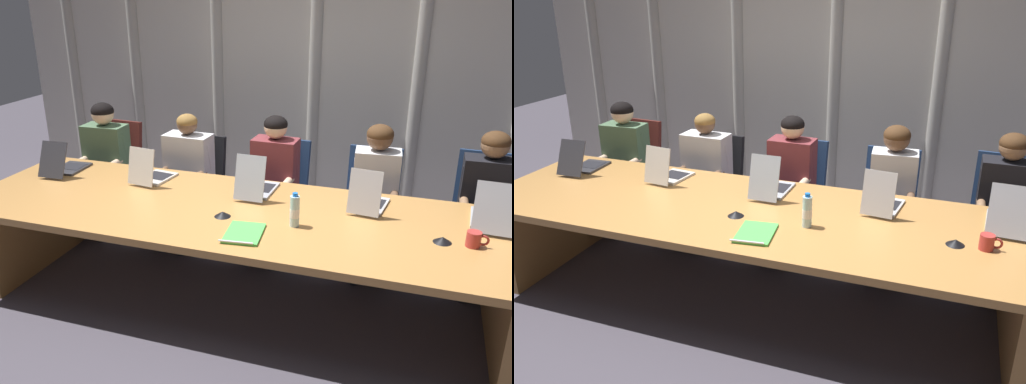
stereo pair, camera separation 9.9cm
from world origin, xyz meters
The scene contains 23 objects.
ground_plane centered at (0.00, 0.00, 0.00)m, with size 13.27×13.27×0.00m, color #47424C.
conference_table centered at (0.00, 0.00, 0.59)m, with size 3.93×1.23×0.73m.
curtain_backdrop centered at (0.00, 2.19, 1.38)m, with size 6.64×0.17×2.75m.
laptop_left_end centered at (-1.60, 0.29, 0.78)m, with size 0.24×0.44×0.28m.
laptop_left_mid centered at (-0.83, 0.32, 0.79)m, with size 0.26×0.39×0.29m.
laptop_center centered at (0.03, 0.32, 0.79)m, with size 0.22×0.44×0.33m.
laptop_right_mid centered at (0.84, 0.29, 0.79)m, with size 0.26×0.40×0.32m.
laptop_right_end centered at (1.61, 0.28, 0.79)m, with size 0.27×0.45×0.33m.
office_chair_left_end centered at (-1.64, 1.00, 0.35)m, with size 0.60×0.60×0.95m.
office_chair_left_mid centered at (-0.78, 0.99, 0.33)m, with size 0.60×0.60×0.89m.
office_chair_center centered at (0.00, 0.99, 0.34)m, with size 0.60×0.60×0.92m.
office_chair_right_mid centered at (0.79, 0.99, 0.34)m, with size 0.60×0.60×0.91m.
office_chair_right_end centered at (1.63, 1.00, 0.35)m, with size 0.60×0.60×0.95m.
person_left_end centered at (-1.63, 0.84, 0.66)m, with size 0.41×0.56×1.17m.
person_left_mid centered at (-0.80, 0.84, 0.63)m, with size 0.43×0.56×1.13m.
person_center centered at (-0.01, 0.84, 0.66)m, with size 0.38×0.55×1.17m.
person_right_mid centered at (0.83, 0.84, 0.66)m, with size 0.39×0.57×1.17m.
person_right_end centered at (1.64, 0.84, 0.67)m, with size 0.39×0.55×1.18m.
water_bottle_primary centered at (0.43, -0.13, 0.83)m, with size 0.06×0.06×0.23m.
coffee_mug_near centered at (1.49, -0.07, 0.78)m, with size 0.13×0.08×0.09m.
conference_mic_left_side centered at (1.32, -0.07, 0.75)m, with size 0.11×0.11×0.04m, color black.
conference_mic_middle centered at (-0.06, -0.13, 0.75)m, with size 0.11×0.11×0.04m, color black.
spiral_notepad centered at (0.17, -0.34, 0.74)m, with size 0.25×0.33×0.03m.
Camera 2 is at (1.24, -3.01, 2.15)m, focal length 36.65 mm.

